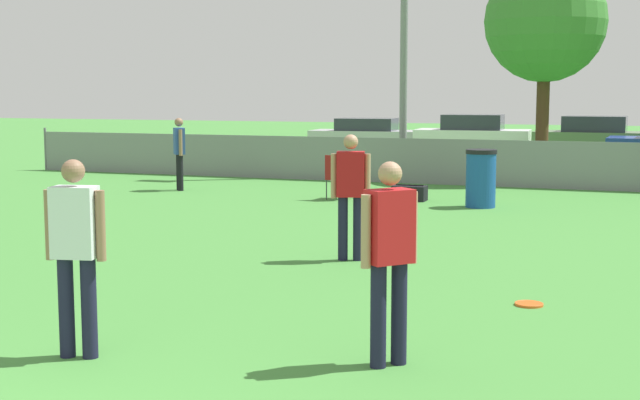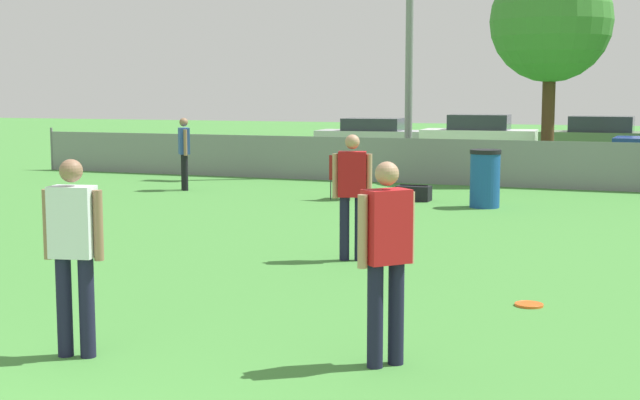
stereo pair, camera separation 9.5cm
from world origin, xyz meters
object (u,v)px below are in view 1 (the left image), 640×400
object	(u,v)px
folding_chair_sideline	(338,175)
gear_bag_sideline	(410,193)
player_defender_red	(389,251)
trash_bin	(481,178)
tree_near_pole	(545,23)
spectator_in_blue	(179,150)
player_thrower_red	(351,189)
player_receiver_white	(76,246)
parked_car_silver	(367,135)
parked_car_olive	(594,138)
parked_car_white	(473,135)
frisbee_disc	(529,304)

from	to	relation	value
folding_chair_sideline	gear_bag_sideline	distance (m)	1.52
player_defender_red	trash_bin	world-z (taller)	player_defender_red
trash_bin	tree_near_pole	bearing A→B (deg)	85.67
tree_near_pole	folding_chair_sideline	size ratio (longest dim) A/B	5.89
spectator_in_blue	folding_chair_sideline	size ratio (longest dim) A/B	1.77
player_thrower_red	gear_bag_sideline	xyz separation A→B (m)	(-0.98, 6.64, -0.79)
player_receiver_white	folding_chair_sideline	xyz separation A→B (m)	(-1.68, 11.20, -0.43)
gear_bag_sideline	folding_chair_sideline	bearing A→B (deg)	-166.02
tree_near_pole	parked_car_silver	world-z (taller)	tree_near_pole
player_receiver_white	parked_car_olive	xyz separation A→B (m)	(2.46, 25.39, -0.26)
tree_near_pole	player_thrower_red	xyz separation A→B (m)	(-1.02, -11.88, -2.98)
parked_car_white	gear_bag_sideline	bearing A→B (deg)	-87.58
tree_near_pole	player_receiver_white	bearing A→B (deg)	-95.92
player_thrower_red	parked_car_olive	bearing A→B (deg)	68.33
trash_bin	gear_bag_sideline	world-z (taller)	trash_bin
parked_car_white	player_thrower_red	bearing A→B (deg)	-86.81
player_thrower_red	folding_chair_sideline	xyz separation A→B (m)	(-2.41, 6.28, -0.43)
folding_chair_sideline	trash_bin	size ratio (longest dim) A/B	0.83
player_thrower_red	parked_car_olive	xyz separation A→B (m)	(1.73, 20.47, -0.26)
tree_near_pole	frisbee_disc	distance (m)	14.24
frisbee_disc	trash_bin	distance (m)	8.08
frisbee_disc	parked_car_silver	size ratio (longest dim) A/B	0.07
parked_car_silver	parked_car_olive	xyz separation A→B (m)	(8.18, -0.33, 0.07)
player_defender_red	trash_bin	bearing A→B (deg)	47.36
frisbee_disc	folding_chair_sideline	distance (m)	9.43
tree_near_pole	player_defender_red	distance (m)	16.39
tree_near_pole	player_receiver_white	distance (m)	17.15
player_thrower_red	parked_car_white	size ratio (longest dim) A/B	0.40
parked_car_white	parked_car_olive	xyz separation A→B (m)	(4.19, -0.29, 0.01)
tree_near_pole	parked_car_silver	distance (m)	12.09
trash_bin	gear_bag_sideline	xyz separation A→B (m)	(-1.56, 0.55, -0.41)
parked_car_silver	folding_chair_sideline	bearing A→B (deg)	-79.72
spectator_in_blue	parked_car_white	xyz separation A→B (m)	(3.90, 14.10, -0.25)
tree_near_pole	gear_bag_sideline	distance (m)	6.76
player_thrower_red	frisbee_disc	xyz separation A→B (m)	(2.56, -1.72, -0.93)
player_thrower_red	spectator_in_blue	size ratio (longest dim) A/B	1.02
parked_car_silver	parked_car_white	size ratio (longest dim) A/B	1.04
frisbee_disc	trash_bin	size ratio (longest dim) A/B	0.27
folding_chair_sideline	parked_car_olive	bearing A→B (deg)	-100.84
player_receiver_white	trash_bin	size ratio (longest dim) A/B	1.49
player_thrower_red	trash_bin	world-z (taller)	player_thrower_red
player_defender_red	parked_car_olive	bearing A→B (deg)	40.88
player_receiver_white	gear_bag_sideline	bearing A→B (deg)	78.70
frisbee_disc	parked_car_silver	distance (m)	24.26
folding_chair_sideline	parked_car_olive	world-z (taller)	parked_car_olive
frisbee_disc	parked_car_white	world-z (taller)	parked_car_white
spectator_in_blue	parked_car_silver	size ratio (longest dim) A/B	0.39
spectator_in_blue	folding_chair_sideline	bearing A→B (deg)	-133.52
player_thrower_red	gear_bag_sideline	world-z (taller)	player_thrower_red
player_thrower_red	player_defender_red	xyz separation A→B (m)	(1.77, -4.22, 0.00)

